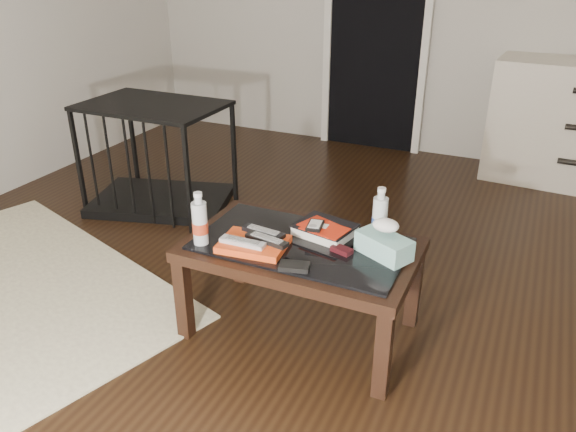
% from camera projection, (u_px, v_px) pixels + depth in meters
% --- Properties ---
extents(ground, '(5.00, 5.00, 0.00)m').
position_uv_depth(ground, '(303.00, 295.00, 2.90)').
color(ground, black).
rests_on(ground, ground).
extents(doorway, '(0.90, 0.08, 2.07)m').
position_uv_depth(doorway, '(377.00, 27.00, 4.63)').
color(doorway, black).
rests_on(doorway, ground).
extents(coffee_table, '(1.00, 0.60, 0.46)m').
position_uv_depth(coffee_table, '(301.00, 255.00, 2.47)').
color(coffee_table, black).
rests_on(coffee_table, ground).
extents(pet_crate, '(1.03, 0.83, 0.71)m').
position_uv_depth(pet_crate, '(159.00, 173.00, 3.81)').
color(pet_crate, black).
rests_on(pet_crate, ground).
extents(magazines, '(0.30, 0.24, 0.03)m').
position_uv_depth(magazines, '(254.00, 244.00, 2.40)').
color(magazines, '#E54615').
rests_on(magazines, coffee_table).
extents(remote_silver, '(0.20, 0.05, 0.02)m').
position_uv_depth(remote_silver, '(243.00, 242.00, 2.36)').
color(remote_silver, '#ABAAAF').
rests_on(remote_silver, magazines).
extents(remote_black_front, '(0.21, 0.09, 0.02)m').
position_uv_depth(remote_black_front, '(267.00, 239.00, 2.38)').
color(remote_black_front, black).
rests_on(remote_black_front, magazines).
extents(remote_black_back, '(0.20, 0.07, 0.02)m').
position_uv_depth(remote_black_back, '(264.00, 232.00, 2.45)').
color(remote_black_back, black).
rests_on(remote_black_back, magazines).
extents(textbook, '(0.29, 0.25, 0.05)m').
position_uv_depth(textbook, '(325.00, 230.00, 2.50)').
color(textbook, black).
rests_on(textbook, coffee_table).
extents(dvd_mailers, '(0.23, 0.19, 0.01)m').
position_uv_depth(dvd_mailers, '(322.00, 226.00, 2.48)').
color(dvd_mailers, red).
rests_on(dvd_mailers, textbook).
extents(ipod, '(0.08, 0.11, 0.02)m').
position_uv_depth(ipod, '(315.00, 225.00, 2.46)').
color(ipod, black).
rests_on(ipod, dvd_mailers).
extents(flip_phone, '(0.10, 0.07, 0.02)m').
position_uv_depth(flip_phone, '(342.00, 250.00, 2.36)').
color(flip_phone, black).
rests_on(flip_phone, coffee_table).
extents(wallet, '(0.13, 0.10, 0.02)m').
position_uv_depth(wallet, '(294.00, 266.00, 2.24)').
color(wallet, black).
rests_on(wallet, coffee_table).
extents(water_bottle_left, '(0.08, 0.08, 0.24)m').
position_uv_depth(water_bottle_left, '(200.00, 218.00, 2.39)').
color(water_bottle_left, '#B3BABE').
rests_on(water_bottle_left, coffee_table).
extents(water_bottle_right, '(0.07, 0.07, 0.24)m').
position_uv_depth(water_bottle_right, '(380.00, 213.00, 2.43)').
color(water_bottle_right, silver).
rests_on(water_bottle_right, coffee_table).
extents(tissue_box, '(0.26, 0.21, 0.09)m').
position_uv_depth(tissue_box, '(384.00, 246.00, 2.32)').
color(tissue_box, teal).
rests_on(tissue_box, coffee_table).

